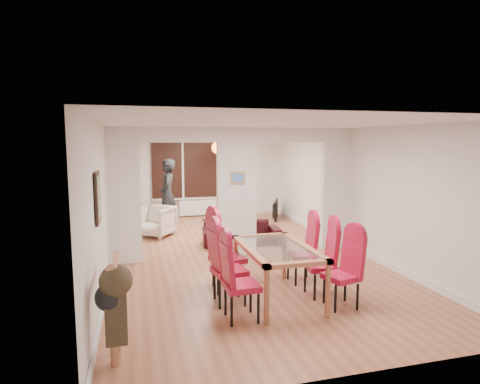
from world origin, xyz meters
name	(u,v)px	position (x,y,z in m)	size (l,w,h in m)	color
floor	(237,254)	(0.00, 0.00, 0.00)	(5.00, 9.00, 0.01)	#A16041
room_walls	(237,192)	(0.00, 0.00, 1.30)	(5.00, 9.00, 2.60)	silver
divider_wall	(237,192)	(0.00, 0.00, 1.30)	(5.00, 0.18, 2.60)	white
bay_window_blinds	(201,168)	(0.00, 4.44, 1.50)	(3.00, 0.08, 1.80)	black
radiator	(202,207)	(0.00, 4.40, 0.30)	(1.40, 0.08, 0.50)	white
pendant_light	(218,148)	(0.30, 3.30, 2.15)	(0.36, 0.36, 0.36)	orange
stair_newel	(116,296)	(-2.25, -3.20, 0.55)	(0.40, 1.20, 1.10)	#B27452
wall_poster	(98,198)	(-2.47, -2.40, 1.60)	(0.04, 0.52, 0.67)	gray
pillar_photo	(238,178)	(0.00, -0.10, 1.60)	(0.30, 0.03, 0.25)	#4C8CD8
dining_table	(277,272)	(-0.01, -2.43, 0.40)	(0.95, 1.69, 0.79)	#9C5939
dining_chair_la	(242,279)	(-0.70, -2.99, 0.54)	(0.43, 0.43, 1.08)	#A5102E
dining_chair_lb	(229,265)	(-0.72, -2.42, 0.56)	(0.45, 0.45, 1.12)	#A5102E
dining_chair_lc	(228,253)	(-0.63, -1.91, 0.59)	(0.47, 0.47, 1.17)	#A5102E
dining_chair_ra	(341,271)	(0.76, -2.95, 0.52)	(0.42, 0.42, 1.04)	#A5102E
dining_chair_rb	(321,261)	(0.68, -2.48, 0.53)	(0.43, 0.43, 1.07)	#A5102E
dining_chair_rc	(302,251)	(0.64, -1.86, 0.52)	(0.42, 0.42, 1.04)	#A5102E
sofa	(241,233)	(0.32, 0.80, 0.26)	(1.76, 0.69, 0.51)	black
armchair	(155,221)	(-1.55, 2.06, 0.37)	(0.80, 0.82, 0.75)	beige
person	(167,195)	(-1.20, 2.59, 0.94)	(0.45, 0.68, 1.88)	black
television	(273,209)	(2.00, 3.43, 0.29)	(0.13, 1.00, 0.58)	black
coffee_table	(223,223)	(0.28, 2.58, 0.12)	(1.04, 0.52, 0.24)	black
bottle	(230,215)	(0.45, 2.49, 0.37)	(0.07, 0.07, 0.26)	#143F19
bowl	(216,219)	(0.07, 2.55, 0.27)	(0.23, 0.23, 0.06)	black
shoes	(235,256)	(-0.12, -0.29, 0.05)	(0.22, 0.24, 0.09)	black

